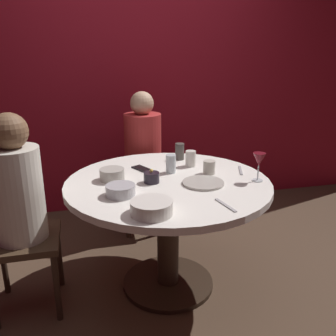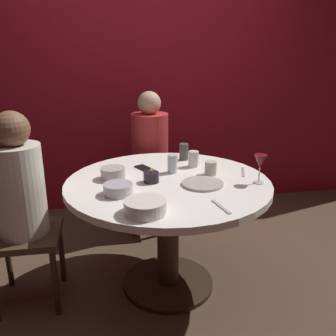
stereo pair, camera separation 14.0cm
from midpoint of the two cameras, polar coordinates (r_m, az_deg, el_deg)
name	(u,v)px [view 2 (the right image)]	position (r m, az deg, el deg)	size (l,w,h in m)	color
ground_plane	(168,284)	(2.56, 1.65, -17.84)	(8.00, 8.00, 0.00)	#4C3828
back_wall	(142,73)	(3.50, -3.01, 14.73)	(6.00, 0.10, 2.60)	maroon
dining_table	(168,205)	(2.27, 1.78, -5.94)	(1.25, 1.25, 0.74)	white
seated_diner_left	(20,191)	(2.21, -20.72, -3.42)	(0.40, 0.40, 1.20)	#3F2D1E
seated_diner_back	(150,146)	(3.04, -1.55, 3.40)	(0.40, 0.40, 1.19)	#3F2D1E
candle_holder	(151,177)	(2.17, -0.82, -1.46)	(0.09, 0.09, 0.09)	black
wine_glass	(260,163)	(2.21, 16.11, 0.82)	(0.08, 0.08, 0.18)	silver
dinner_plate	(203,184)	(2.15, 7.34, -2.48)	(0.25, 0.25, 0.01)	#B2ADA3
cell_phone	(144,168)	(2.43, -2.18, -0.02)	(0.07, 0.14, 0.01)	black
bowl_serving_large	(118,189)	(2.00, -5.89, -3.35)	(0.16, 0.16, 0.06)	#B7B7BC
bowl_salad_center	(145,207)	(1.76, -1.34, -6.19)	(0.21, 0.21, 0.07)	silver
bowl_small_white	(113,173)	(2.24, -6.92, -0.84)	(0.15, 0.15, 0.07)	#B2ADA3
cup_near_candle	(193,159)	(2.47, 5.67, 1.41)	(0.07, 0.07, 0.11)	silver
cup_by_left_diner	(184,152)	(2.62, 4.05, 2.56)	(0.07, 0.07, 0.12)	#4C4742
cup_by_right_diner	(211,168)	(2.32, 8.48, -0.04)	(0.08, 0.08, 0.09)	beige
cup_center_front	(172,164)	(2.33, 2.44, 0.65)	(0.07, 0.07, 0.12)	silver
fork_near_plate	(243,172)	(2.42, 13.43, -0.62)	(0.02, 0.18, 0.01)	#B7B7BC
knife_near_plate	(221,207)	(1.87, 10.51, -6.05)	(0.02, 0.18, 0.01)	#B7B7BC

